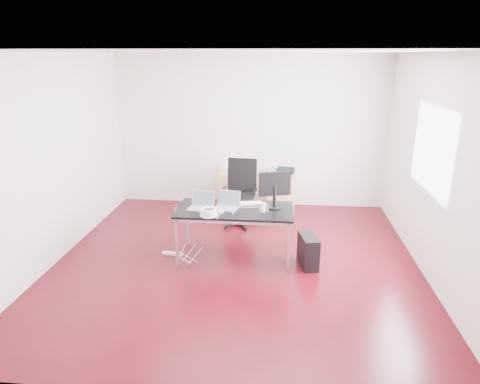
# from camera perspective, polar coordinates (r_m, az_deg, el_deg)

# --- Properties ---
(room_shell) EXTENTS (5.00, 5.00, 5.00)m
(room_shell) POSITION_cam_1_polar(r_m,az_deg,el_deg) (5.56, -0.18, 3.69)
(room_shell) COLOR #3B060E
(room_shell) RESTS_ON ground
(desk) EXTENTS (1.60, 0.80, 0.73)m
(desk) POSITION_cam_1_polar(r_m,az_deg,el_deg) (5.93, -0.68, -2.74)
(desk) COLOR black
(desk) RESTS_ON ground
(office_chair) EXTENTS (0.53, 0.55, 1.08)m
(office_chair) POSITION_cam_1_polar(r_m,az_deg,el_deg) (7.18, 0.02, 0.37)
(office_chair) COLOR black
(office_chair) RESTS_ON ground
(filing_cabinet_left) EXTENTS (0.50, 0.50, 0.70)m
(filing_cabinet_left) POSITION_cam_1_polar(r_m,az_deg,el_deg) (8.02, -0.96, 0.33)
(filing_cabinet_left) COLOR tan
(filing_cabinet_left) RESTS_ON ground
(filing_cabinet_right) EXTENTS (0.50, 0.50, 0.70)m
(filing_cabinet_right) POSITION_cam_1_polar(r_m,az_deg,el_deg) (7.97, 5.46, 0.14)
(filing_cabinet_right) COLOR tan
(filing_cabinet_right) RESTS_ON ground
(pc_tower) EXTENTS (0.29, 0.48, 0.44)m
(pc_tower) POSITION_cam_1_polar(r_m,az_deg,el_deg) (5.94, 9.07, -7.74)
(pc_tower) COLOR black
(pc_tower) RESTS_ON ground
(wastebasket) EXTENTS (0.26, 0.26, 0.28)m
(wastebasket) POSITION_cam_1_polar(r_m,az_deg,el_deg) (7.92, -1.05, -1.49)
(wastebasket) COLOR black
(wastebasket) RESTS_ON ground
(power_strip) EXTENTS (0.30, 0.08, 0.04)m
(power_strip) POSITION_cam_1_polar(r_m,az_deg,el_deg) (6.33, -8.99, -8.09)
(power_strip) COLOR white
(power_strip) RESTS_ON ground
(laptop_left) EXTENTS (0.37, 0.31, 0.23)m
(laptop_left) POSITION_cam_1_polar(r_m,az_deg,el_deg) (5.94, -5.17, -1.67)
(laptop_left) COLOR silver
(laptop_left) RESTS_ON desk
(laptop_right) EXTENTS (0.38, 0.32, 0.23)m
(laptop_right) POSITION_cam_1_polar(r_m,az_deg,el_deg) (5.93, -1.70, -1.65)
(laptop_right) COLOR silver
(laptop_right) RESTS_ON desk
(monitor) EXTENTS (0.44, 0.26, 0.51)m
(monitor) POSITION_cam_1_polar(r_m,az_deg,el_deg) (5.91, 4.65, 0.58)
(monitor) COLOR black
(monitor) RESTS_ON desk
(keyboard) EXTENTS (0.46, 0.25, 0.02)m
(keyboard) POSITION_cam_1_polar(r_m,az_deg,el_deg) (6.09, 0.88, -1.55)
(keyboard) COLOR white
(keyboard) RESTS_ON desk
(cup_white) EXTENTS (0.08, 0.08, 0.12)m
(cup_white) POSITION_cam_1_polar(r_m,az_deg,el_deg) (5.81, 3.07, -2.05)
(cup_white) COLOR white
(cup_white) RESTS_ON desk
(cup_brown) EXTENTS (0.10, 0.10, 0.10)m
(cup_brown) POSITION_cam_1_polar(r_m,az_deg,el_deg) (5.82, 3.46, -2.10)
(cup_brown) COLOR #57331D
(cup_brown) RESTS_ON desk
(cable_coil) EXTENTS (0.24, 0.24, 0.11)m
(cable_coil) POSITION_cam_1_polar(r_m,az_deg,el_deg) (5.65, -4.22, -2.73)
(cable_coil) COLOR white
(cable_coil) RESTS_ON desk
(power_adapter) EXTENTS (0.07, 0.07, 0.03)m
(power_adapter) POSITION_cam_1_polar(r_m,az_deg,el_deg) (5.77, -2.59, -2.65)
(power_adapter) COLOR white
(power_adapter) RESTS_ON desk
(speaker) EXTENTS (0.10, 0.09, 0.18)m
(speaker) POSITION_cam_1_polar(r_m,az_deg,el_deg) (7.89, -1.08, 3.38)
(speaker) COLOR #9E9E9E
(speaker) RESTS_ON filing_cabinet_left
(navy_garment) EXTENTS (0.34, 0.29, 0.09)m
(navy_garment) POSITION_cam_1_polar(r_m,az_deg,el_deg) (7.85, 6.10, 2.86)
(navy_garment) COLOR black
(navy_garment) RESTS_ON filing_cabinet_right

